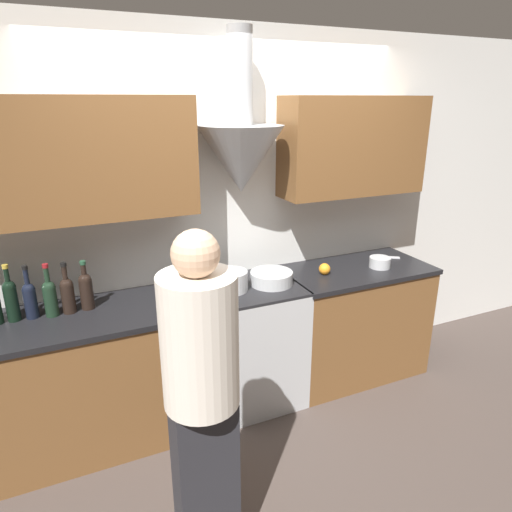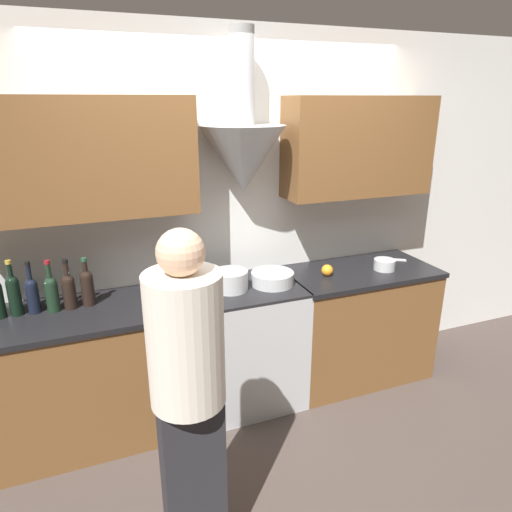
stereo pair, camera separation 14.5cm
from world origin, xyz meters
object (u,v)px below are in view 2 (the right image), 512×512
Objects in this scene: wine_bottle_2 at (14,293)px; wine_bottle_3 at (32,293)px; wine_bottle_6 at (87,286)px; saucepan at (384,265)px; person_foreground_left at (189,394)px; stove_range at (251,343)px; wine_bottle_5 at (69,289)px; wine_bottle_4 at (52,292)px; orange_fruit at (327,270)px; mixing_bowl at (272,278)px; stock_pot at (230,280)px.

wine_bottle_2 is 1.06× the size of wine_bottle_3.
wine_bottle_6 reaches higher than saucepan.
stove_range is at bearing 57.29° from person_foreground_left.
wine_bottle_5 is (-1.16, 0.07, 0.57)m from stove_range.
wine_bottle_4 reaches higher than wine_bottle_5.
orange_fruit is at bearing -3.11° from wine_bottle_2.
wine_bottle_3 is 1.10× the size of mixing_bowl.
wine_bottle_2 is 0.10m from wine_bottle_3.
wine_bottle_3 is at bearing 176.42° from saucepan.
wine_bottle_6 is at bearing 174.85° from mixing_bowl.
wine_bottle_5 is 1.75m from orange_fruit.
person_foreground_left is at bearing -128.80° from mixing_bowl.
wine_bottle_2 is 1.06× the size of wine_bottle_4.
wine_bottle_3 is at bearing 175.80° from wine_bottle_5.
wine_bottle_2 reaches higher than wine_bottle_5.
saucepan is at bearing -2.54° from mixing_bowl.
orange_fruit is at bearing 174.62° from saucepan.
person_foreground_left is (0.36, -1.15, -0.11)m from wine_bottle_6.
person_foreground_left reaches higher than wine_bottle_2.
saucepan is at bearing -3.25° from wine_bottle_4.
wine_bottle_6 reaches higher than mixing_bowl.
stove_range is 1.20m from wine_bottle_6.
wine_bottle_6 reaches higher than orange_fruit.
wine_bottle_4 is at bearing -175.12° from wine_bottle_6.
wine_bottle_6 is at bearing -0.48° from wine_bottle_3.
saucepan is (0.47, -0.04, -0.00)m from orange_fruit.
orange_fruit is (1.84, -0.09, -0.08)m from wine_bottle_4.
stove_range is at bearing -3.40° from wine_bottle_2.
mixing_bowl is (1.41, -0.09, -0.08)m from wine_bottle_4.
wine_bottle_5 reaches higher than stove_range.
wine_bottle_3 reaches higher than wine_bottle_6.
wine_bottle_6 reaches higher than stock_pot.
wine_bottle_2 is at bearing 176.47° from saucepan.
wine_bottle_2 is 1.11× the size of wine_bottle_6.
wine_bottle_5 is 3.78× the size of orange_fruit.
orange_fruit is at bearing -3.65° from wine_bottle_6.
wine_bottle_6 is (0.11, 0.01, 0.00)m from wine_bottle_5.
stove_range is at bearing -4.36° from wine_bottle_6.
orange_fruit is at bearing -3.14° from wine_bottle_3.
stove_range is 3.83× the size of stock_pot.
stove_range is at bearing 5.44° from stock_pot.
orange_fruit is (1.95, -0.11, -0.08)m from wine_bottle_3.
saucepan is (2.51, -0.16, -0.10)m from wine_bottle_2.
wine_bottle_4 is at bearing 176.29° from mixing_bowl.
wine_bottle_2 reaches higher than saucepan.
wine_bottle_6 is 1.04× the size of mixing_bowl.
stock_pot is at bearing -5.99° from wine_bottle_6.
mixing_bowl is 1.85× the size of saucepan.
wine_bottle_2 is at bearing 123.62° from person_foreground_left.
person_foreground_left reaches higher than wine_bottle_3.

